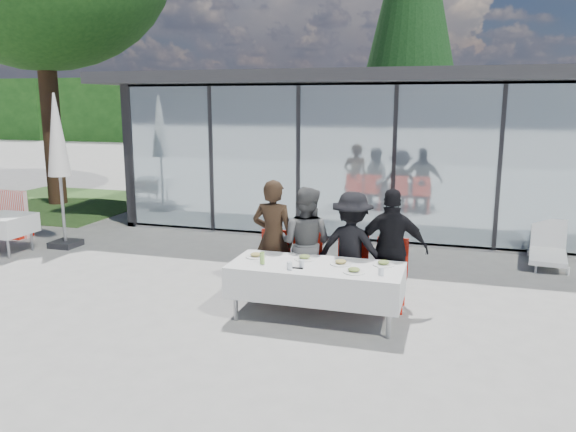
# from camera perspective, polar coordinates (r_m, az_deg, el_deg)

# --- Properties ---
(ground) EXTENTS (90.00, 90.00, 0.00)m
(ground) POSITION_cam_1_polar(r_m,az_deg,el_deg) (7.92, -0.43, -9.48)
(ground) COLOR gray
(ground) RESTS_ON ground
(pavilion) EXTENTS (14.80, 8.80, 3.44)m
(pavilion) POSITION_cam_1_polar(r_m,az_deg,el_deg) (15.25, 16.16, 8.54)
(pavilion) COLOR gray
(pavilion) RESTS_ON ground
(treeline) EXTENTS (62.50, 2.00, 4.40)m
(treeline) POSITION_cam_1_polar(r_m,az_deg,el_deg) (35.32, 10.00, 10.42)
(treeline) COLOR #143912
(treeline) RESTS_ON ground
(dining_table) EXTENTS (2.26, 0.96, 0.75)m
(dining_table) POSITION_cam_1_polar(r_m,az_deg,el_deg) (7.43, 2.85, -6.54)
(dining_table) COLOR silver
(dining_table) RESTS_ON ground
(diner_a) EXTENTS (0.65, 0.65, 1.74)m
(diner_a) POSITION_cam_1_polar(r_m,az_deg,el_deg) (8.23, -1.50, -2.29)
(diner_a) COLOR #302115
(diner_a) RESTS_ON ground
(diner_chair_a) EXTENTS (0.44, 0.44, 0.97)m
(diner_chair_a) POSITION_cam_1_polar(r_m,az_deg,el_deg) (8.34, -1.45, -4.50)
(diner_chair_a) COLOR red
(diner_chair_a) RESTS_ON ground
(diner_b) EXTENTS (0.92, 0.92, 1.66)m
(diner_b) POSITION_cam_1_polar(r_m,az_deg,el_deg) (8.11, 1.79, -2.82)
(diner_b) COLOR #545454
(diner_b) RESTS_ON ground
(diner_chair_b) EXTENTS (0.44, 0.44, 0.97)m
(diner_chair_b) POSITION_cam_1_polar(r_m,az_deg,el_deg) (8.20, 1.80, -4.77)
(diner_chair_b) COLOR red
(diner_chair_b) RESTS_ON ground
(diner_c) EXTENTS (1.22, 1.22, 1.62)m
(diner_c) POSITION_cam_1_polar(r_m,az_deg,el_deg) (7.97, 6.51, -3.30)
(diner_c) COLOR black
(diner_c) RESTS_ON ground
(diner_chair_c) EXTENTS (0.44, 0.44, 0.97)m
(diner_chair_c) POSITION_cam_1_polar(r_m,az_deg,el_deg) (8.06, 6.48, -5.13)
(diner_chair_c) COLOR red
(diner_chair_c) RESTS_ON ground
(diner_d) EXTENTS (1.05, 1.05, 1.68)m
(diner_d) POSITION_cam_1_polar(r_m,az_deg,el_deg) (7.89, 10.51, -3.33)
(diner_d) COLOR black
(diner_d) RESTS_ON ground
(diner_chair_d) EXTENTS (0.44, 0.44, 0.97)m
(diner_chair_d) POSITION_cam_1_polar(r_m,az_deg,el_deg) (7.99, 10.44, -5.41)
(diner_chair_d) COLOR red
(diner_chair_d) RESTS_ON ground
(plate_a) EXTENTS (0.28, 0.28, 0.07)m
(plate_a) POSITION_cam_1_polar(r_m,az_deg,el_deg) (7.71, -3.28, -4.03)
(plate_a) COLOR white
(plate_a) RESTS_ON dining_table
(plate_b) EXTENTS (0.28, 0.28, 0.07)m
(plate_b) POSITION_cam_1_polar(r_m,az_deg,el_deg) (7.59, 1.70, -4.26)
(plate_b) COLOR white
(plate_b) RESTS_ON dining_table
(plate_c) EXTENTS (0.28, 0.28, 0.07)m
(plate_c) POSITION_cam_1_polar(r_m,az_deg,el_deg) (7.40, 5.38, -4.74)
(plate_c) COLOR white
(plate_c) RESTS_ON dining_table
(plate_d) EXTENTS (0.28, 0.28, 0.07)m
(plate_d) POSITION_cam_1_polar(r_m,az_deg,el_deg) (7.43, 9.67, -4.78)
(plate_d) COLOR white
(plate_d) RESTS_ON dining_table
(plate_extra) EXTENTS (0.28, 0.28, 0.07)m
(plate_extra) POSITION_cam_1_polar(r_m,az_deg,el_deg) (7.07, 6.71, -5.54)
(plate_extra) COLOR white
(plate_extra) RESTS_ON dining_table
(juice_bottle) EXTENTS (0.06, 0.06, 0.16)m
(juice_bottle) POSITION_cam_1_polar(r_m,az_deg,el_deg) (7.38, -2.63, -4.29)
(juice_bottle) COLOR #89BD4E
(juice_bottle) RESTS_ON dining_table
(drinking_glasses) EXTENTS (1.22, 0.20, 0.10)m
(drinking_glasses) POSITION_cam_1_polar(r_m,az_deg,el_deg) (7.11, 3.61, -5.17)
(drinking_glasses) COLOR silver
(drinking_glasses) RESTS_ON dining_table
(folded_eyeglasses) EXTENTS (0.14, 0.03, 0.01)m
(folded_eyeglasses) POSITION_cam_1_polar(r_m,az_deg,el_deg) (7.19, 1.00, -5.31)
(folded_eyeglasses) COLOR black
(folded_eyeglasses) RESTS_ON dining_table
(spare_table_left) EXTENTS (0.86, 0.86, 0.74)m
(spare_table_left) POSITION_cam_1_polar(r_m,az_deg,el_deg) (11.85, -26.77, -0.81)
(spare_table_left) COLOR silver
(spare_table_left) RESTS_ON ground
(market_umbrella) EXTENTS (0.50, 0.50, 3.00)m
(market_umbrella) POSITION_cam_1_polar(r_m,az_deg,el_deg) (11.72, -22.36, 6.60)
(market_umbrella) COLOR black
(market_umbrella) RESTS_ON ground
(lounger) EXTENTS (0.76, 1.40, 0.72)m
(lounger) POSITION_cam_1_polar(r_m,az_deg,el_deg) (11.07, 24.91, -3.03)
(lounger) COLOR white
(lounger) RESTS_ON ground
(conifer_tree) EXTENTS (4.00, 4.00, 10.50)m
(conifer_tree) POSITION_cam_1_polar(r_m,az_deg,el_deg) (20.37, 12.50, 20.24)
(conifer_tree) COLOR #382316
(conifer_tree) RESTS_ON ground
(grass_patch) EXTENTS (5.00, 5.00, 0.02)m
(grass_patch) POSITION_cam_1_polar(r_m,az_deg,el_deg) (17.10, -22.30, 1.20)
(grass_patch) COLOR #385926
(grass_patch) RESTS_ON ground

